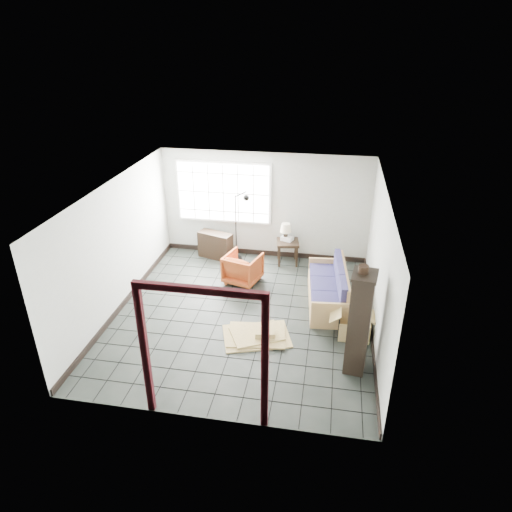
% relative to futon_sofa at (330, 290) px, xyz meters
% --- Properties ---
extents(ground, '(5.50, 5.50, 0.00)m').
position_rel_futon_sofa_xyz_m(ground, '(-1.67, -0.73, -0.30)').
color(ground, black).
rests_on(ground, ground).
extents(room_shell, '(5.02, 5.52, 2.61)m').
position_rel_futon_sofa_xyz_m(room_shell, '(-1.67, -0.70, 1.38)').
color(room_shell, '#A4A7A1').
rests_on(room_shell, ground).
extents(window_panel, '(2.32, 0.08, 1.52)m').
position_rel_futon_sofa_xyz_m(window_panel, '(-2.67, 1.97, 1.30)').
color(window_panel, silver).
rests_on(window_panel, ground).
extents(doorway_trim, '(1.80, 0.08, 2.20)m').
position_rel_futon_sofa_xyz_m(doorway_trim, '(-1.67, -3.43, 1.08)').
color(doorway_trim, '#3C0D14').
rests_on(doorway_trim, ground).
extents(futon_sofa, '(0.88, 1.95, 0.84)m').
position_rel_futon_sofa_xyz_m(futon_sofa, '(0.00, 0.00, 0.00)').
color(futon_sofa, '#9F6F47').
rests_on(futon_sofa, ground).
extents(armchair, '(0.89, 0.85, 0.74)m').
position_rel_futon_sofa_xyz_m(armchair, '(-1.94, 0.58, 0.07)').
color(armchair, '#934D15').
rests_on(armchair, ground).
extents(side_table, '(0.59, 0.59, 0.57)m').
position_rel_futon_sofa_xyz_m(side_table, '(-1.06, 1.67, 0.16)').
color(side_table, black).
rests_on(side_table, ground).
extents(table_lamp, '(0.29, 0.29, 0.42)m').
position_rel_futon_sofa_xyz_m(table_lamp, '(-1.13, 1.75, 0.56)').
color(table_lamp, black).
rests_on(table_lamp, side_table).
extents(projector, '(0.33, 0.29, 0.10)m').
position_rel_futon_sofa_xyz_m(projector, '(-1.09, 1.73, 0.31)').
color(projector, silver).
rests_on(projector, side_table).
extents(floor_lamp, '(0.52, 0.33, 1.76)m').
position_rel_futon_sofa_xyz_m(floor_lamp, '(-2.19, 1.65, 0.64)').
color(floor_lamp, black).
rests_on(floor_lamp, ground).
extents(console_shelf, '(0.90, 0.57, 0.65)m').
position_rel_futon_sofa_xyz_m(console_shelf, '(-2.85, 1.67, 0.02)').
color(console_shelf, black).
rests_on(console_shelf, ground).
extents(tall_shelf, '(0.44, 0.54, 1.79)m').
position_rel_futon_sofa_xyz_m(tall_shelf, '(0.48, -1.97, 0.61)').
color(tall_shelf, black).
rests_on(tall_shelf, ground).
extents(pot, '(0.18, 0.18, 0.12)m').
position_rel_futon_sofa_xyz_m(pot, '(0.44, -1.94, 1.55)').
color(pot, black).
rests_on(pot, tall_shelf).
extents(open_box, '(0.92, 0.47, 0.52)m').
position_rel_futon_sofa_xyz_m(open_box, '(0.48, -1.07, -0.12)').
color(open_box, '#977B49').
rests_on(open_box, ground).
extents(cardboard_pile, '(1.41, 1.18, 0.18)m').
position_rel_futon_sofa_xyz_m(cardboard_pile, '(-1.27, -1.41, -0.26)').
color(cardboard_pile, '#977B49').
rests_on(cardboard_pile, ground).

